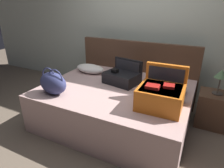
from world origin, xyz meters
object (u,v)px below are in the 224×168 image
bed (116,105)px  nightstand (213,109)px  duffel_bag (53,83)px  pillow_center_head (169,86)px  pillow_near_headboard (90,69)px  table_lamp (221,75)px  hard_case_medium (122,76)px  hard_case_large (161,94)px

bed → nightstand: (1.29, 0.55, -0.03)m
duffel_bag → bed: bearing=39.7°
duffel_bag → nightstand: (1.94, 1.08, -0.45)m
bed → nightstand: bed is taller
duffel_bag → nightstand: 2.26m
pillow_center_head → duffel_bag: bearing=-150.6°
pillow_near_headboard → table_lamp: 1.97m
duffel_bag → pillow_center_head: duffel_bag is taller
hard_case_medium → duffel_bag: (-0.65, -0.74, 0.05)m
bed → duffel_bag: size_ratio=4.78×
hard_case_medium → pillow_near_headboard: 0.70m
hard_case_large → pillow_center_head: (0.00, 0.46, -0.07)m
duffel_bag → pillow_center_head: size_ratio=0.93×
bed → duffel_bag: (-0.65, -0.54, 0.43)m
hard_case_medium → pillow_center_head: hard_case_medium is taller
bed → hard_case_medium: bearing=88.9°
hard_case_medium → duffel_bag: size_ratio=1.27×
hard_case_medium → table_lamp: hard_case_medium is taller
nightstand → duffel_bag: bearing=-150.8°
bed → hard_case_medium: (0.00, 0.21, 0.38)m
bed → pillow_center_head: pillow_center_head is taller
hard_case_large → pillow_center_head: 0.47m
hard_case_large → duffel_bag: (-1.33, -0.29, 0.00)m
bed → pillow_near_headboard: size_ratio=3.93×
nightstand → hard_case_large: bearing=-127.5°
bed → duffel_bag: duffel_bag is taller
table_lamp → hard_case_large: bearing=-127.5°
pillow_center_head → table_lamp: size_ratio=1.29×
hard_case_large → table_lamp: size_ratio=1.44×
hard_case_large → nightstand: 1.09m
table_lamp → nightstand: bearing=0.0°
bed → pillow_center_head: size_ratio=4.47×
pillow_center_head → table_lamp: 0.70m
pillow_center_head → table_lamp: (0.60, 0.33, 0.14)m
bed → hard_case_large: 0.84m
bed → hard_case_large: bearing=-19.6°
duffel_bag → pillow_near_headboard: bearing=91.5°
pillow_near_headboard → pillow_center_head: pillow_center_head is taller
hard_case_medium → nightstand: (1.29, 0.34, -0.41)m
hard_case_large → bed: bearing=159.0°
pillow_near_headboard → table_lamp: table_lamp is taller
hard_case_large → table_lamp: bearing=51.1°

